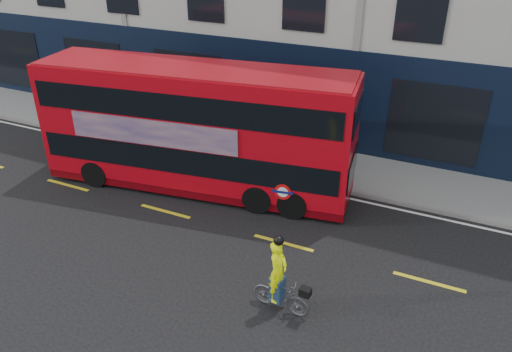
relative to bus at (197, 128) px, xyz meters
The scene contains 7 objects.
ground 5.58m from the bus, 41.45° to the right, with size 120.00×120.00×0.00m, color black.
pavement 5.36m from the bus, 38.55° to the left, with size 60.00×3.00×0.12m, color gray.
kerb 4.66m from the bus, 22.26° to the left, with size 60.00×0.12×0.13m, color slate.
road_edge_line 4.59m from the bus, 18.35° to the left, with size 58.00×0.10×0.01m, color silver.
lane_dashes 4.81m from the bus, 26.35° to the right, with size 58.00×0.12×0.01m, color gold, non-canonical shape.
bus is the anchor object (origin of this frame).
cyclist 6.65m from the bus, 42.80° to the right, with size 1.47×0.60×2.08m.
Camera 1 is at (4.16, -9.34, 8.39)m, focal length 35.00 mm.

